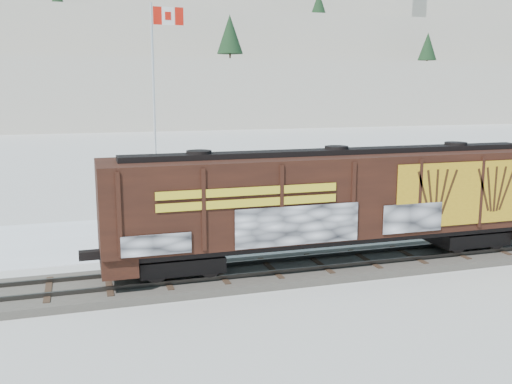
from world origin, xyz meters
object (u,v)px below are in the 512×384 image
object	(u,v)px
car_dark	(345,213)
car_white	(174,221)
car_silver	(157,218)
flagpole	(157,134)
hopper_railcar	(335,198)

from	to	relation	value
car_dark	car_white	bearing A→B (deg)	70.41
car_silver	car_white	size ratio (longest dim) A/B	0.91
flagpole	car_white	world-z (taller)	flagpole
car_silver	car_dark	size ratio (longest dim) A/B	1.00
car_white	flagpole	bearing A→B (deg)	-9.28
car_white	car_dark	world-z (taller)	car_white
car_white	hopper_railcar	bearing A→B (deg)	-148.23
flagpole	car_silver	world-z (taller)	flagpole
hopper_railcar	car_white	xyz separation A→B (m)	(-5.26, 6.52, -1.99)
car_silver	car_dark	world-z (taller)	car_silver
car_white	car_dark	size ratio (longest dim) A/B	1.09
flagpole	car_silver	size ratio (longest dim) A/B	2.56
hopper_railcar	flagpole	size ratio (longest dim) A/B	1.50
flagpole	car_white	xyz separation A→B (m)	(-0.29, -7.61, -3.53)
car_white	car_dark	bearing A→B (deg)	-97.92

